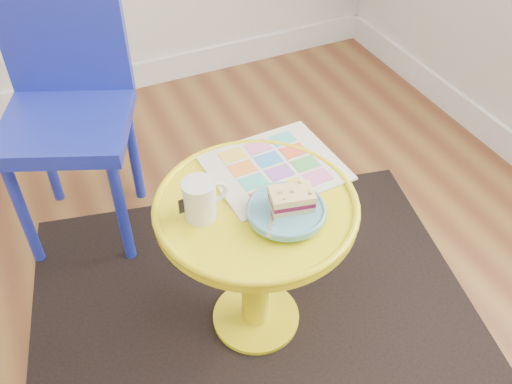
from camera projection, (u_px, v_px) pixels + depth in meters
name	position (u px, v px, depth m)	size (l,w,h in m)	color
rug	(256.00, 318.00, 1.69)	(1.30, 1.10, 0.01)	black
side_table	(256.00, 242.00, 1.46)	(0.50, 0.50, 0.47)	yellow
chair	(67.00, 97.00, 1.70)	(0.48, 0.48, 0.84)	#1A27AC
newspaper	(274.00, 167.00, 1.47)	(0.33, 0.28, 0.01)	silver
mug	(200.00, 198.00, 1.31)	(0.11, 0.08, 0.10)	silver
plate	(286.00, 211.00, 1.33)	(0.19, 0.19, 0.02)	#549DB1
cake_slice	(292.00, 199.00, 1.32)	(0.11, 0.09, 0.04)	#D3BC8C
fork	(273.00, 212.00, 1.31)	(0.09, 0.13, 0.00)	silver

